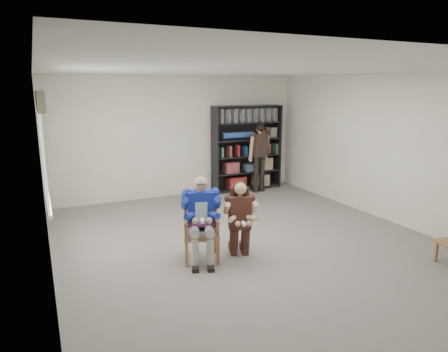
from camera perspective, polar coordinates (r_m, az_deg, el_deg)
name	(u,v)px	position (r m, az deg, el deg)	size (l,w,h in m)	color
room_shell	(252,161)	(6.29, 3.99, 2.22)	(6.00, 7.00, 2.80)	silver
floor	(250,244)	(6.68, 3.81, -9.68)	(6.00, 7.00, 0.01)	slate
window_left	(44,149)	(6.46, -24.35, 3.47)	(0.16, 2.00, 1.75)	silver
armchair	(201,228)	(5.94, -3.25, -7.49)	(0.57, 0.55, 0.98)	#965938
seated_man	(201,219)	(5.89, -3.27, -6.14)	(0.55, 0.76, 1.27)	navy
kneeling_woman	(240,219)	(6.04, 2.31, -6.21)	(0.49, 0.78, 1.17)	#3B201B
bookshelf	(247,148)	(9.99, 3.30, 4.00)	(1.80, 0.38, 2.10)	black
standing_man	(259,158)	(9.78, 5.09, 2.58)	(0.52, 0.29, 1.69)	black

